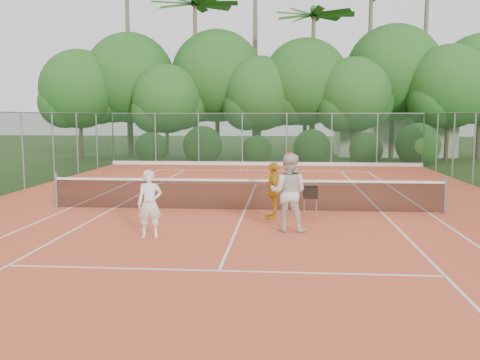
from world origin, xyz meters
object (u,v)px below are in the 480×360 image
at_px(player_yellow, 273,191).
at_px(ball_hopper, 310,193).
at_px(player_white, 150,204).
at_px(player_center_grp, 289,192).

bearing_deg(player_yellow, ball_hopper, 100.88).
distance_m(player_white, player_center_grp, 3.43).
height_order(player_white, player_yellow, player_white).
bearing_deg(ball_hopper, player_white, -149.46).
height_order(player_white, player_center_grp, player_center_grp).
xyz_separation_m(player_white, ball_hopper, (3.91, 2.78, -0.11)).
bearing_deg(player_yellow, player_white, -51.01).
xyz_separation_m(player_center_grp, ball_hopper, (0.63, 1.82, -0.28)).
bearing_deg(player_white, player_yellow, 31.99).
xyz_separation_m(player_white, player_yellow, (2.87, 2.54, -0.01)).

